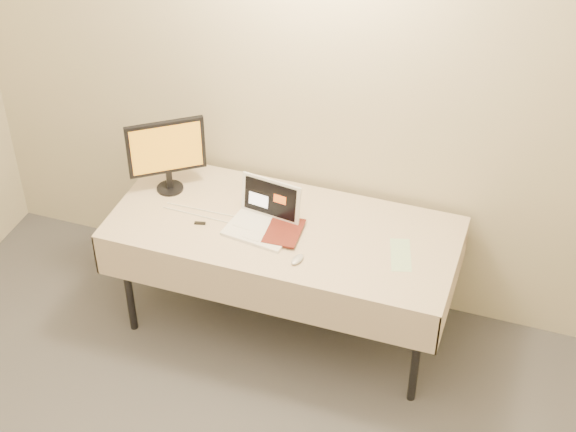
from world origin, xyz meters
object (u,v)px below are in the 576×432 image
(table, at_px, (284,236))
(laptop, at_px, (264,217))
(book, at_px, (267,212))
(monitor, at_px, (166,151))

(table, xyz_separation_m, laptop, (-0.10, -0.03, 0.12))
(book, bearing_deg, laptop, 126.21)
(book, bearing_deg, monitor, 161.62)
(laptop, xyz_separation_m, book, (0.03, -0.04, 0.06))
(laptop, bearing_deg, table, 21.97)
(monitor, bearing_deg, book, -51.11)
(monitor, bearing_deg, table, -44.97)
(table, height_order, book, book)
(monitor, xyz_separation_m, book, (0.64, -0.18, -0.14))
(table, xyz_separation_m, book, (-0.07, -0.06, 0.19))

